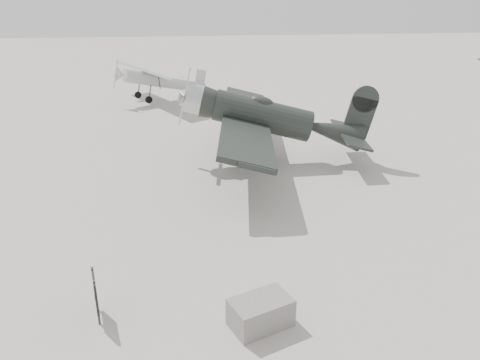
{
  "coord_description": "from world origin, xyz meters",
  "views": [
    {
      "loc": [
        -0.79,
        -14.39,
        8.14
      ],
      "look_at": [
        1.39,
        1.82,
        1.5
      ],
      "focal_mm": 35.0,
      "sensor_mm": 36.0,
      "label": 1
    }
  ],
  "objects_px": {
    "equipment_block": "(261,312)",
    "sign_board": "(95,292)",
    "lowwing_monoplane": "(271,118)",
    "highwing_monoplane": "(159,77)"
  },
  "relations": [
    {
      "from": "lowwing_monoplane",
      "to": "highwing_monoplane",
      "type": "height_order",
      "value": "lowwing_monoplane"
    },
    {
      "from": "lowwing_monoplane",
      "to": "equipment_block",
      "type": "xyz_separation_m",
      "value": [
        -2.69,
        -12.39,
        -1.88
      ]
    },
    {
      "from": "equipment_block",
      "to": "lowwing_monoplane",
      "type": "bearing_deg",
      "value": 77.75
    },
    {
      "from": "sign_board",
      "to": "lowwing_monoplane",
      "type": "bearing_deg",
      "value": 46.17
    },
    {
      "from": "lowwing_monoplane",
      "to": "sign_board",
      "type": "relative_size",
      "value": 9.92
    },
    {
      "from": "equipment_block",
      "to": "sign_board",
      "type": "height_order",
      "value": "sign_board"
    },
    {
      "from": "lowwing_monoplane",
      "to": "sign_board",
      "type": "distance_m",
      "value": 13.51
    },
    {
      "from": "highwing_monoplane",
      "to": "equipment_block",
      "type": "xyz_separation_m",
      "value": [
        3.24,
        -27.44,
        -1.52
      ]
    },
    {
      "from": "highwing_monoplane",
      "to": "sign_board",
      "type": "height_order",
      "value": "highwing_monoplane"
    },
    {
      "from": "equipment_block",
      "to": "sign_board",
      "type": "relative_size",
      "value": 1.16
    }
  ]
}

